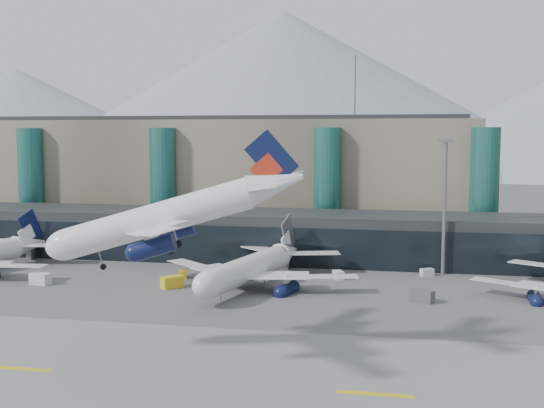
{
  "coord_description": "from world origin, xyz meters",
  "views": [
    {
      "loc": [
        22.43,
        -82.87,
        26.4
      ],
      "look_at": [
        0.13,
        32.0,
        14.45
      ],
      "focal_mm": 45.0,
      "sensor_mm": 36.0,
      "label": 1
    }
  ],
  "objects_px": {
    "jet_parked_mid": "(258,258)",
    "veh_b": "(183,274)",
    "veh_a": "(41,279)",
    "hero_jet": "(182,206)",
    "veh_g": "(338,275)",
    "veh_h": "(172,282)",
    "lightmast_mid": "(445,199)",
    "veh_c": "(423,296)",
    "veh_d": "(427,272)"
  },
  "relations": [
    {
      "from": "veh_c",
      "to": "lightmast_mid",
      "type": "bearing_deg",
      "value": 105.64
    },
    {
      "from": "veh_a",
      "to": "veh_g",
      "type": "xyz_separation_m",
      "value": [
        51.34,
        14.36,
        -0.24
      ]
    },
    {
      "from": "lightmast_mid",
      "to": "veh_a",
      "type": "distance_m",
      "value": 75.05
    },
    {
      "from": "veh_a",
      "to": "veh_h",
      "type": "relative_size",
      "value": 0.97
    },
    {
      "from": "veh_c",
      "to": "hero_jet",
      "type": "bearing_deg",
      "value": -103.24
    },
    {
      "from": "lightmast_mid",
      "to": "jet_parked_mid",
      "type": "bearing_deg",
      "value": -154.59
    },
    {
      "from": "veh_h",
      "to": "veh_d",
      "type": "bearing_deg",
      "value": -23.04
    },
    {
      "from": "veh_c",
      "to": "veh_g",
      "type": "height_order",
      "value": "veh_c"
    },
    {
      "from": "veh_c",
      "to": "veh_d",
      "type": "distance_m",
      "value": 20.63
    },
    {
      "from": "lightmast_mid",
      "to": "veh_d",
      "type": "height_order",
      "value": "lightmast_mid"
    },
    {
      "from": "veh_a",
      "to": "veh_c",
      "type": "relative_size",
      "value": 1.02
    },
    {
      "from": "hero_jet",
      "to": "jet_parked_mid",
      "type": "height_order",
      "value": "hero_jet"
    },
    {
      "from": "lightmast_mid",
      "to": "hero_jet",
      "type": "bearing_deg",
      "value": -119.87
    },
    {
      "from": "lightmast_mid",
      "to": "veh_h",
      "type": "xyz_separation_m",
      "value": [
        -46.55,
        -20.68,
        -13.4
      ]
    },
    {
      "from": "lightmast_mid",
      "to": "veh_c",
      "type": "distance_m",
      "value": 26.63
    },
    {
      "from": "hero_jet",
      "to": "veh_d",
      "type": "bearing_deg",
      "value": 53.72
    },
    {
      "from": "lightmast_mid",
      "to": "veh_d",
      "type": "relative_size",
      "value": 10.6
    },
    {
      "from": "hero_jet",
      "to": "lightmast_mid",
      "type": "bearing_deg",
      "value": 52.26
    },
    {
      "from": "veh_c",
      "to": "veh_h",
      "type": "xyz_separation_m",
      "value": [
        -42.25,
        1.9,
        0.04
      ]
    },
    {
      "from": "veh_g",
      "to": "veh_c",
      "type": "bearing_deg",
      "value": 21.43
    },
    {
      "from": "jet_parked_mid",
      "to": "veh_c",
      "type": "xyz_separation_m",
      "value": [
        28.26,
        -7.12,
        -3.78
      ]
    },
    {
      "from": "jet_parked_mid",
      "to": "veh_h",
      "type": "xyz_separation_m",
      "value": [
        -14.0,
        -5.22,
        -3.74
      ]
    },
    {
      "from": "lightmast_mid",
      "to": "jet_parked_mid",
      "type": "xyz_separation_m",
      "value": [
        -32.56,
        -15.46,
        -9.67
      ]
    },
    {
      "from": "veh_c",
      "to": "veh_g",
      "type": "distance_m",
      "value": 20.62
    },
    {
      "from": "jet_parked_mid",
      "to": "veh_h",
      "type": "height_order",
      "value": "jet_parked_mid"
    },
    {
      "from": "veh_g",
      "to": "veh_h",
      "type": "distance_m",
      "value": 30.28
    },
    {
      "from": "veh_a",
      "to": "veh_d",
      "type": "distance_m",
      "value": 70.42
    },
    {
      "from": "lightmast_mid",
      "to": "veh_c",
      "type": "xyz_separation_m",
      "value": [
        -4.3,
        -22.58,
        -13.44
      ]
    },
    {
      "from": "veh_a",
      "to": "lightmast_mid",
      "type": "bearing_deg",
      "value": 29.37
    },
    {
      "from": "hero_jet",
      "to": "veh_g",
      "type": "xyz_separation_m",
      "value": [
        13.49,
        48.46,
        -17.45
      ]
    },
    {
      "from": "veh_a",
      "to": "veh_g",
      "type": "height_order",
      "value": "veh_a"
    },
    {
      "from": "hero_jet",
      "to": "veh_g",
      "type": "bearing_deg",
      "value": 66.57
    },
    {
      "from": "lightmast_mid",
      "to": "veh_g",
      "type": "xyz_separation_m",
      "value": [
        -19.0,
        -8.12,
        -13.65
      ]
    },
    {
      "from": "veh_a",
      "to": "hero_jet",
      "type": "bearing_deg",
      "value": -30.38
    },
    {
      "from": "veh_a",
      "to": "jet_parked_mid",
      "type": "bearing_deg",
      "value": 22.16
    },
    {
      "from": "veh_b",
      "to": "veh_c",
      "type": "height_order",
      "value": "veh_c"
    },
    {
      "from": "lightmast_mid",
      "to": "hero_jet",
      "type": "relative_size",
      "value": 0.79
    },
    {
      "from": "veh_h",
      "to": "veh_a",
      "type": "bearing_deg",
      "value": 138.06
    },
    {
      "from": "veh_g",
      "to": "veh_h",
      "type": "height_order",
      "value": "veh_h"
    },
    {
      "from": "veh_d",
      "to": "lightmast_mid",
      "type": "bearing_deg",
      "value": 5.32
    },
    {
      "from": "hero_jet",
      "to": "veh_c",
      "type": "relative_size",
      "value": 9.21
    },
    {
      "from": "lightmast_mid",
      "to": "veh_b",
      "type": "relative_size",
      "value": 10.22
    },
    {
      "from": "jet_parked_mid",
      "to": "veh_g",
      "type": "height_order",
      "value": "jet_parked_mid"
    },
    {
      "from": "veh_g",
      "to": "veh_h",
      "type": "bearing_deg",
      "value": -89.52
    },
    {
      "from": "veh_c",
      "to": "veh_d",
      "type": "bearing_deg",
      "value": 112.72
    },
    {
      "from": "veh_g",
      "to": "veh_h",
      "type": "xyz_separation_m",
      "value": [
        -27.55,
        -12.56,
        0.25
      ]
    },
    {
      "from": "jet_parked_mid",
      "to": "veh_b",
      "type": "bearing_deg",
      "value": 92.34
    },
    {
      "from": "veh_b",
      "to": "veh_c",
      "type": "relative_size",
      "value": 0.71
    },
    {
      "from": "veh_a",
      "to": "veh_d",
      "type": "bearing_deg",
      "value": 28.55
    },
    {
      "from": "veh_b",
      "to": "veh_h",
      "type": "height_order",
      "value": "veh_h"
    }
  ]
}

